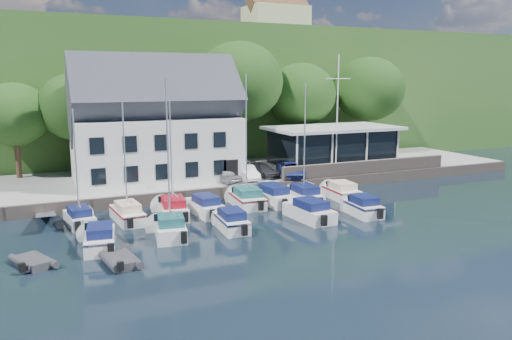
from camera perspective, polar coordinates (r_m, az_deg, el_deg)
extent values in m
plane|color=black|center=(33.37, 7.37, -6.89)|extent=(180.00, 180.00, 0.00)
cube|color=gray|center=(48.61, -3.33, -0.76)|extent=(60.00, 13.00, 1.00)
cube|color=#6B5E55|center=(42.71, -0.27, -2.30)|extent=(60.00, 0.30, 1.00)
cube|color=#2B521E|center=(90.76, -13.42, 8.88)|extent=(160.00, 75.00, 16.00)
cube|color=#5D6834|center=(100.48, -9.87, 13.77)|extent=(50.00, 30.00, 0.30)
cube|color=#6B5E55|center=(48.78, 12.57, 0.36)|extent=(18.00, 0.50, 1.20)
imported|color=#9F9FA3|center=(43.47, -3.58, -0.57)|extent=(2.43, 3.97, 1.26)
imported|color=white|center=(44.56, -1.05, -0.29)|extent=(1.57, 3.90, 1.26)
imported|color=#28282D|center=(45.91, 0.65, -0.01)|extent=(2.68, 4.41, 1.19)
imported|color=navy|center=(46.06, 3.99, 0.13)|extent=(2.75, 4.38, 1.40)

